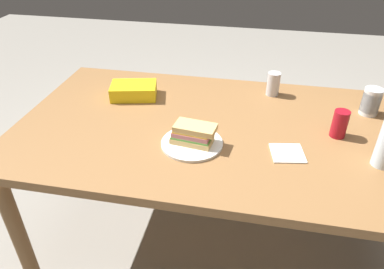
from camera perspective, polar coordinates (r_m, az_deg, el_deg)
The scene contains 9 objects.
ground_plane at distance 2.12m, azimuth 3.33°, elevation -15.84°, with size 8.00×8.00×0.00m, color gray.
dining_table at distance 1.68m, azimuth 4.05°, elevation -0.91°, with size 1.84×1.04×0.74m.
paper_plate at distance 1.51m, azimuth 0.00°, elevation -1.39°, with size 0.26×0.26×0.01m, color white.
sandwich at distance 1.49m, azimuth 0.16°, elevation 0.10°, with size 0.19×0.12×0.08m.
soda_can_red at distance 1.66m, azimuth 22.33°, elevation 1.58°, with size 0.07×0.07×0.12m, color maroon.
chip_bag at distance 1.90m, azimuth -9.20°, elevation 6.86°, with size 0.23×0.15×0.07m, color yellow.
plastic_cup_stack at distance 1.90m, azimuth 26.46°, elevation 4.69°, with size 0.08×0.08×0.13m.
soda_can_silver at distance 1.94m, azimuth 12.73°, elevation 7.82°, with size 0.07×0.07×0.12m, color silver.
paper_napkin at distance 1.51m, azimuth 14.86°, elevation -2.87°, with size 0.13×0.13×0.01m, color white.
Camera 1 is at (0.15, -1.39, 1.60)m, focal length 33.72 mm.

